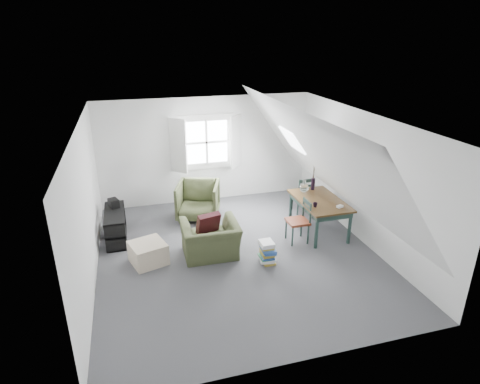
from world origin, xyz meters
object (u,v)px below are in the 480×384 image
object	(u,v)px
dining_table	(319,204)
dining_chair_near	(299,220)
media_shelf	(116,227)
magazine_stack	(267,252)
armchair_far	(199,217)
ottoman	(148,253)
armchair_near	(211,255)
dining_chair_far	(303,194)

from	to	relation	value
dining_table	dining_chair_near	distance (m)	0.64
media_shelf	magazine_stack	bearing A→B (deg)	-34.41
armchair_far	ottoman	distance (m)	2.01
ottoman	dining_table	size ratio (longest dim) A/B	0.41
armchair_far	magazine_stack	xyz separation A→B (m)	(0.85, -2.18, 0.20)
armchair_near	dining_table	distance (m)	2.44
armchair_near	media_shelf	world-z (taller)	media_shelf
media_shelf	armchair_far	bearing A→B (deg)	15.16
dining_chair_near	magazine_stack	bearing A→B (deg)	-63.84
armchair_near	ottoman	size ratio (longest dim) A/B	1.76
ottoman	dining_chair_near	xyz separation A→B (m)	(2.90, 0.01, 0.25)
dining_table	dining_chair_far	bearing A→B (deg)	89.28
dining_chair_far	media_shelf	size ratio (longest dim) A/B	0.75
media_shelf	magazine_stack	distance (m)	3.07
armchair_far	dining_table	bearing A→B (deg)	-11.63
armchair_near	dining_chair_near	xyz separation A→B (m)	(1.78, 0.07, 0.45)
ottoman	dining_chair_near	world-z (taller)	dining_chair_near
dining_table	magazine_stack	distance (m)	1.70
ottoman	dining_table	bearing A→B (deg)	4.71
dining_table	media_shelf	size ratio (longest dim) A/B	1.25
dining_table	magazine_stack	bearing A→B (deg)	-144.63
armchair_near	armchair_far	distance (m)	1.67
dining_chair_far	magazine_stack	xyz separation A→B (m)	(-1.49, -1.84, -0.24)
armchair_far	dining_chair_far	distance (m)	2.40
dining_table	magazine_stack	xyz separation A→B (m)	(-1.41, -0.86, -0.41)
armchair_near	dining_chair_far	distance (m)	2.79
dining_chair_near	media_shelf	world-z (taller)	dining_chair_near
dining_chair_far	media_shelf	world-z (taller)	dining_chair_far
dining_chair_far	ottoman	bearing A→B (deg)	28.52
dining_chair_far	armchair_far	bearing A→B (deg)	0.54
ottoman	media_shelf	bearing A→B (deg)	117.66
dining_chair_far	dining_chair_near	world-z (taller)	dining_chair_near
armchair_near	media_shelf	distance (m)	2.03
ottoman	dining_table	distance (m)	3.49
dining_table	dining_chair_far	distance (m)	1.00
dining_chair_far	dining_chair_near	xyz separation A→B (m)	(-0.63, -1.26, 0.00)
armchair_far	media_shelf	distance (m)	1.86
ottoman	media_shelf	xyz separation A→B (m)	(-0.55, 1.05, 0.07)
dining_chair_near	magazine_stack	distance (m)	1.06
armchair_far	media_shelf	world-z (taller)	media_shelf
magazine_stack	ottoman	bearing A→B (deg)	164.29
dining_chair_far	media_shelf	xyz separation A→B (m)	(-4.09, -0.21, -0.18)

